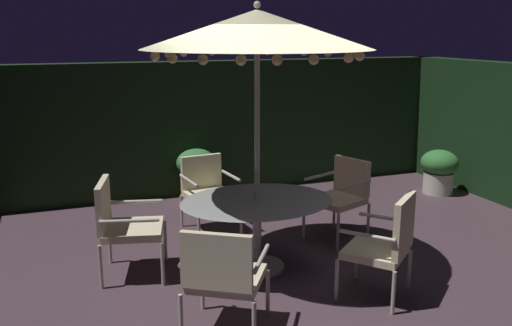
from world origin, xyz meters
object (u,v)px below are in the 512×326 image
(patio_chair_south, at_px, (207,188))
(patio_chair_northeast, at_px, (223,273))
(patio_chair_east, at_px, (387,241))
(patio_chair_north, at_px, (122,221))
(patio_chair_southeast, at_px, (342,192))
(patio_umbrella, at_px, (257,30))
(potted_plant_right_far, at_px, (197,172))
(potted_plant_back_left, at_px, (439,170))
(patio_dining_table, at_px, (257,212))

(patio_chair_south, bearing_deg, patio_chair_northeast, -102.85)
(patio_chair_east, distance_m, patio_chair_south, 2.61)
(patio_chair_north, bearing_deg, patio_chair_south, 41.16)
(patio_chair_north, relative_size, patio_chair_south, 1.09)
(patio_chair_north, bearing_deg, patio_chair_southeast, 3.40)
(patio_umbrella, xyz_separation_m, patio_chair_northeast, (-0.73, -1.15, -1.89))
(patio_chair_southeast, bearing_deg, potted_plant_right_far, 120.54)
(patio_chair_north, xyz_separation_m, patio_chair_east, (2.21, -1.37, -0.02))
(patio_chair_southeast, height_order, potted_plant_back_left, patio_chair_southeast)
(patio_chair_southeast, distance_m, potted_plant_back_left, 2.59)
(potted_plant_right_far, bearing_deg, patio_chair_north, -120.87)
(patio_umbrella, height_order, patio_chair_east, patio_umbrella)
(patio_chair_south, bearing_deg, potted_plant_back_left, 3.98)
(patio_dining_table, bearing_deg, potted_plant_back_left, 24.17)
(patio_chair_north, relative_size, patio_chair_northeast, 1.04)
(patio_chair_south, relative_size, potted_plant_right_far, 1.19)
(patio_chair_east, xyz_separation_m, patio_chair_southeast, (0.39, 1.53, 0.00))
(patio_chair_southeast, relative_size, patio_chair_south, 1.05)
(patio_umbrella, relative_size, patio_chair_north, 2.72)
(patio_umbrella, distance_m, potted_plant_back_left, 4.45)
(patio_dining_table, bearing_deg, patio_chair_east, -49.99)
(patio_chair_north, relative_size, potted_plant_right_far, 1.31)
(patio_chair_north, height_order, potted_plant_back_left, patio_chair_north)
(patio_chair_southeast, relative_size, potted_plant_right_far, 1.25)
(patio_dining_table, xyz_separation_m, potted_plant_right_far, (0.02, 2.59, -0.20))
(patio_chair_south, bearing_deg, patio_chair_north, -138.84)
(patio_umbrella, bearing_deg, patio_dining_table, 134.94)
(patio_chair_north, bearing_deg, potted_plant_back_left, 14.63)
(patio_chair_south, bearing_deg, patio_chair_southeast, -31.33)
(patio_chair_northeast, xyz_separation_m, patio_chair_southeast, (2.00, 1.63, 0.01))
(patio_umbrella, distance_m, potted_plant_right_far, 3.29)
(patio_chair_east, bearing_deg, potted_plant_back_left, 44.43)
(patio_chair_south, height_order, potted_plant_back_left, patio_chair_south)
(patio_chair_north, height_order, potted_plant_right_far, patio_chair_north)
(patio_dining_table, relative_size, patio_umbrella, 0.59)
(patio_umbrella, bearing_deg, patio_chair_southeast, 20.81)
(patio_chair_southeast, bearing_deg, potted_plant_back_left, 25.93)
(patio_dining_table, distance_m, patio_umbrella, 1.83)
(patio_umbrella, relative_size, patio_chair_northeast, 2.85)
(patio_dining_table, relative_size, potted_plant_back_left, 2.36)
(patio_chair_north, distance_m, patio_chair_east, 2.60)
(patio_chair_east, relative_size, potted_plant_right_far, 1.32)
(patio_chair_northeast, bearing_deg, potted_plant_right_far, 78.62)
(patio_chair_north, xyz_separation_m, patio_chair_northeast, (0.60, -1.48, -0.03))
(patio_umbrella, xyz_separation_m, patio_chair_north, (-1.33, 0.33, -1.87))
(patio_chair_north, xyz_separation_m, potted_plant_right_far, (1.35, 2.26, -0.16))
(patio_dining_table, distance_m, patio_chair_southeast, 1.36)
(patio_chair_northeast, bearing_deg, potted_plant_back_left, 32.61)
(patio_dining_table, height_order, patio_umbrella, patio_umbrella)
(patio_dining_table, relative_size, patio_chair_north, 1.60)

